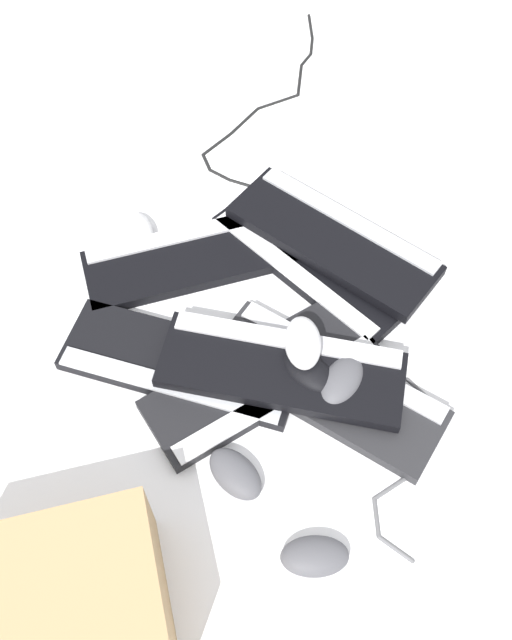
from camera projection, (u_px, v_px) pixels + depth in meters
The scene contains 17 objects.
ground_plane at pixel (279, 305), 1.41m from camera, with size 3.20×3.20×0.00m, color white.
keyboard_0 at pixel (180, 364), 1.32m from camera, with size 0.46×0.34×0.03m.
keyboard_1 at pixel (262, 378), 1.31m from camera, with size 0.46×0.30×0.03m.
keyboard_2 at pixel (326, 385), 1.30m from camera, with size 0.42×0.41×0.03m.
keyboard_3 at pixel (311, 261), 1.45m from camera, with size 0.37×0.45×0.03m.
keyboard_4 at pixel (193, 257), 1.46m from camera, with size 0.45×0.19×0.03m.
keyboard_5 at pixel (282, 368), 1.28m from camera, with size 0.46×0.31×0.03m.
keyboard_6 at pixel (334, 239), 1.45m from camera, with size 0.40×0.43×0.03m.
mouse_0 at pixel (235, 474), 1.20m from camera, with size 0.11×0.07×0.04m, color #4C4C51.
mouse_1 at pixel (315, 556), 1.13m from camera, with size 0.11×0.07×0.04m, color #4C4C51.
mouse_2 at pixel (309, 372), 1.27m from camera, with size 0.11×0.07×0.04m, color black.
mouse_3 at pixel (303, 343), 1.27m from camera, with size 0.11×0.07×0.04m, color silver.
mouse_4 at pixel (342, 381), 1.26m from camera, with size 0.11×0.07×0.04m, color #4C4C51.
mouse_5 at pixel (137, 232), 1.49m from camera, with size 0.11×0.07×0.04m, color silver.
cable_0 at pixel (409, 466), 1.22m from camera, with size 0.17×0.32×0.01m.
cable_1 at pixel (269, 101), 1.73m from camera, with size 0.37×0.59×0.01m.
cardboard_box at pixel (55, 614), 1.02m from camera, with size 0.32×0.25×0.17m, color tan.
Camera 1 is at (0.20, 0.76, 1.17)m, focal length 40.00 mm.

